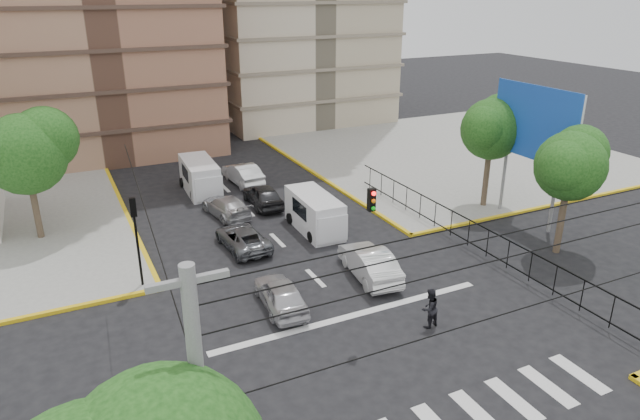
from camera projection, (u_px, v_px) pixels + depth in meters
ground at (367, 329)px, 23.86m from camera, size 160.00×160.00×0.00m
sidewalk_ne at (451, 153)px, 48.71m from camera, size 26.00×26.00×0.15m
stop_line at (353, 315)px, 24.86m from camera, size 13.00×0.40×0.01m
park_fence at (467, 248)px, 31.29m from camera, size 0.10×22.50×1.66m
billboard at (535, 125)px, 32.57m from camera, size 0.36×6.20×8.10m
tree_park_a at (572, 163)px, 29.04m from camera, size 4.41×3.60×6.83m
tree_park_c at (493, 126)px, 35.19m from camera, size 4.65×3.80×7.25m
tree_tudor at (26, 150)px, 30.50m from camera, size 5.39×4.40×7.43m
traffic_light_nw at (135, 227)px, 26.07m from camera, size 0.28×0.22×4.40m
traffic_light_hanging at (401, 215)px, 20.00m from camera, size 18.00×9.12×0.92m
van_right_lane at (316, 215)px, 33.01m from camera, size 2.05×4.88×2.17m
van_left_lane at (201, 178)px, 39.24m from camera, size 2.19×5.06×2.24m
car_silver_front_left at (281, 294)px, 25.24m from camera, size 1.96×4.19×1.39m
car_white_front_right at (369, 263)px, 27.92m from camera, size 2.19×4.84×1.54m
car_grey_mid_left at (243, 238)px, 31.06m from camera, size 2.23×4.50×1.22m
car_silver_rear_left at (226, 206)px, 35.43m from camera, size 2.41×4.66×1.29m
car_darkgrey_mid_right at (263, 195)px, 37.01m from camera, size 1.87×4.35×1.46m
car_white_rear_right at (243, 174)px, 41.25m from camera, size 1.89×4.65×1.50m
pedestrian_crosswalk at (430, 308)px, 23.76m from camera, size 0.97×0.82×1.76m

